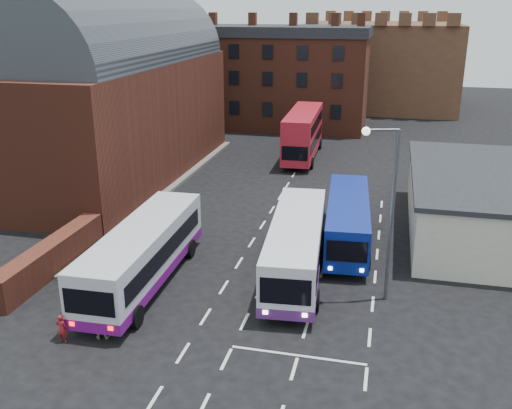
% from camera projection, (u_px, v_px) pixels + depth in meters
% --- Properties ---
extents(ground, '(180.00, 180.00, 0.00)m').
position_uv_depth(ground, '(210.00, 309.00, 28.91)').
color(ground, black).
extents(railway_station, '(12.00, 28.00, 16.00)m').
position_uv_depth(railway_station, '(111.00, 90.00, 49.04)').
color(railway_station, '#602B1E').
rests_on(railway_station, ground).
extents(forecourt_wall, '(1.20, 10.00, 1.80)m').
position_uv_depth(forecourt_wall, '(51.00, 257.00, 32.68)').
color(forecourt_wall, '#602B1E').
rests_on(forecourt_wall, ground).
extents(cream_building, '(10.40, 16.40, 4.25)m').
position_uv_depth(cream_building, '(490.00, 203.00, 37.77)').
color(cream_building, beige).
rests_on(cream_building, ground).
extents(brick_terrace, '(22.00, 10.00, 11.00)m').
position_uv_depth(brick_terrace, '(276.00, 82.00, 70.62)').
color(brick_terrace, brown).
rests_on(brick_terrace, ground).
extents(castle_keep, '(22.00, 22.00, 12.00)m').
position_uv_depth(castle_keep, '(380.00, 65.00, 86.18)').
color(castle_keep, brown).
rests_on(castle_keep, ground).
extents(bus_white_outbound, '(3.32, 12.28, 3.33)m').
position_uv_depth(bus_white_outbound, '(143.00, 251.00, 30.92)').
color(bus_white_outbound, silver).
rests_on(bus_white_outbound, ground).
extents(bus_white_inbound, '(3.79, 12.19, 3.27)m').
position_uv_depth(bus_white_inbound, '(296.00, 243.00, 31.94)').
color(bus_white_inbound, silver).
rests_on(bus_white_inbound, ground).
extents(bus_blue, '(3.42, 11.26, 3.03)m').
position_uv_depth(bus_blue, '(348.00, 218.00, 36.16)').
color(bus_blue, navy).
rests_on(bus_blue, ground).
extents(bus_red_double, '(3.27, 11.90, 4.73)m').
position_uv_depth(bus_red_double, '(303.00, 133.00, 56.48)').
color(bus_red_double, red).
rests_on(bus_red_double, ground).
extents(street_lamp, '(1.81, 0.72, 9.15)m').
position_uv_depth(street_lamp, '(387.00, 200.00, 28.04)').
color(street_lamp, '#4E5159').
rests_on(street_lamp, ground).
extents(pedestrian_red, '(0.53, 0.36, 1.41)m').
position_uv_depth(pedestrian_red, '(62.00, 328.00, 25.86)').
color(pedestrian_red, maroon).
rests_on(pedestrian_red, ground).
extents(pedestrian_beige, '(0.95, 0.82, 1.71)m').
position_uv_depth(pedestrian_beige, '(100.00, 321.00, 26.15)').
color(pedestrian_beige, tan).
rests_on(pedestrian_beige, ground).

